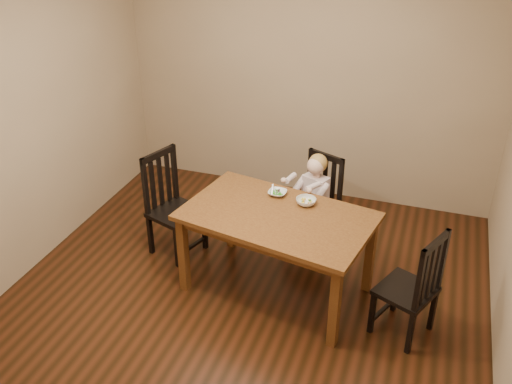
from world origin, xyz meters
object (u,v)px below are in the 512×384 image
(chair_child, at_px, (316,204))
(chair_left, at_px, (172,206))
(toddler, at_px, (314,194))
(bowl_veg, at_px, (306,201))
(bowl_peas, at_px, (277,193))
(dining_table, at_px, (277,224))
(chair_right, at_px, (412,288))

(chair_child, bearing_deg, chair_left, 44.57)
(toddler, relative_size, bowl_veg, 3.08)
(chair_child, height_order, bowl_veg, chair_child)
(chair_left, distance_m, bowl_peas, 1.06)
(dining_table, distance_m, chair_left, 1.16)
(chair_right, distance_m, toddler, 1.38)
(chair_child, height_order, chair_left, chair_left)
(chair_right, height_order, toddler, chair_right)
(bowl_peas, height_order, bowl_veg, bowl_veg)
(toddler, bearing_deg, bowl_peas, 84.80)
(bowl_peas, bearing_deg, chair_right, -22.54)
(chair_right, height_order, bowl_peas, chair_right)
(dining_table, height_order, toddler, toddler)
(chair_child, distance_m, bowl_peas, 0.64)
(dining_table, xyz_separation_m, toddler, (0.13, 0.75, -0.09))
(dining_table, xyz_separation_m, chair_left, (-1.11, 0.27, -0.19))
(chair_left, height_order, bowl_peas, chair_left)
(toddler, xyz_separation_m, bowl_peas, (-0.23, -0.44, 0.20))
(chair_right, xyz_separation_m, bowl_peas, (-1.22, 0.51, 0.33))
(chair_child, xyz_separation_m, bowl_veg, (0.03, -0.56, 0.34))
(dining_table, relative_size, bowl_veg, 9.83)
(toddler, relative_size, bowl_peas, 3.36)
(dining_table, distance_m, chair_right, 1.17)
(chair_left, xyz_separation_m, bowl_peas, (1.01, 0.03, 0.30))
(chair_child, bearing_deg, chair_right, 156.93)
(chair_right, bearing_deg, chair_left, 101.95)
(chair_right, distance_m, bowl_veg, 1.10)
(chair_right, bearing_deg, dining_table, 103.85)
(chair_left, distance_m, chair_right, 2.29)
(dining_table, distance_m, chair_child, 0.84)
(chair_child, relative_size, bowl_peas, 5.99)
(toddler, height_order, bowl_peas, toddler)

